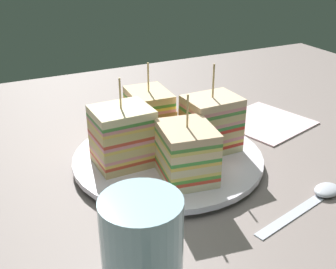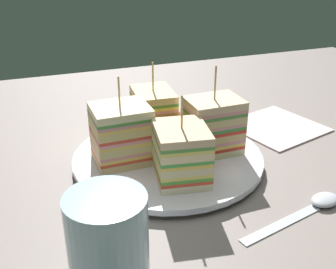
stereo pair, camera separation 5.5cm
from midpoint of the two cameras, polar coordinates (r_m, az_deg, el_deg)
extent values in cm
cube|color=slate|center=(57.56, 2.75, -4.83)|extent=(129.83, 91.45, 1.80)
cylinder|color=white|center=(56.95, 2.77, -3.78)|extent=(15.74, 15.74, 0.63)
cylinder|color=white|center=(56.61, 2.79, -3.16)|extent=(25.39, 25.39, 0.77)
cube|color=beige|center=(51.16, 4.86, -5.52)|extent=(7.12, 7.97, 0.92)
cube|color=#9E7242|center=(54.05, 3.92, -3.66)|extent=(5.90, 1.25, 0.92)
cube|color=#E1432D|center=(50.82, 4.89, -4.87)|extent=(7.12, 7.97, 0.43)
cube|color=#529E3B|center=(50.60, 4.91, -4.45)|extent=(7.12, 7.97, 0.43)
cube|color=#EACD5C|center=(50.39, 4.93, -4.02)|extent=(7.12, 7.97, 0.43)
cube|color=beige|center=(50.06, 4.96, -3.35)|extent=(7.12, 7.97, 0.92)
cube|color=#9E7242|center=(53.01, 3.99, -1.57)|extent=(5.90, 1.25, 0.92)
cube|color=#F2C553|center=(49.74, 4.99, -2.67)|extent=(7.12, 7.97, 0.43)
cube|color=green|center=(49.54, 5.01, -2.23)|extent=(7.12, 7.97, 0.43)
cube|color=beige|center=(49.23, 5.04, -1.54)|extent=(7.12, 7.97, 0.92)
cube|color=#B2844C|center=(52.22, 4.05, 0.17)|extent=(5.90, 1.25, 0.92)
cube|color=#E1C95D|center=(48.92, 5.07, -0.84)|extent=(7.12, 7.97, 0.43)
cube|color=#4C8F3D|center=(48.73, 5.08, -0.38)|extent=(7.12, 7.97, 0.43)
cube|color=#D9B28B|center=(48.44, 5.12, 0.34)|extent=(7.12, 7.97, 0.92)
cylinder|color=tan|center=(47.45, 5.23, 3.01)|extent=(0.24, 0.24, 3.98)
cube|color=beige|center=(57.89, 8.71, -1.80)|extent=(7.17, 5.67, 0.94)
cube|color=#9E7242|center=(56.40, 5.63, -2.39)|extent=(0.38, 5.44, 0.94)
cube|color=red|center=(57.57, 8.76, -1.18)|extent=(7.17, 5.67, 0.46)
cube|color=#F5C953|center=(57.36, 8.79, -0.76)|extent=(7.17, 5.67, 0.46)
cube|color=pink|center=(57.16, 8.82, -0.34)|extent=(7.17, 5.67, 0.46)
cube|color=#DDB77F|center=(56.86, 8.87, 0.29)|extent=(7.17, 5.67, 0.94)
cube|color=#B2844C|center=(55.34, 5.73, -0.25)|extent=(0.38, 5.44, 0.94)
cube|color=red|center=(56.57, 8.92, 0.94)|extent=(7.17, 5.67, 0.46)
cube|color=#3B8C40|center=(56.38, 8.95, 1.37)|extent=(7.17, 5.67, 0.46)
cube|color=pink|center=(56.19, 8.98, 1.80)|extent=(7.17, 5.67, 0.46)
cube|color=#D6C086|center=(55.91, 9.03, 2.46)|extent=(7.17, 5.67, 0.94)
cube|color=#B2844C|center=(54.37, 5.84, 1.97)|extent=(0.38, 5.44, 0.94)
cube|color=#4A8D3F|center=(55.64, 9.08, 3.13)|extent=(7.17, 5.67, 0.46)
cube|color=pink|center=(55.47, 9.11, 3.57)|extent=(7.17, 5.67, 0.46)
cube|color=beige|center=(55.21, 9.16, 4.25)|extent=(7.17, 5.67, 0.94)
cylinder|color=tan|center=(54.30, 9.36, 6.92)|extent=(0.24, 0.24, 4.49)
cube|color=beige|center=(61.34, 0.73, 0.16)|extent=(5.84, 7.42, 0.94)
cube|color=#B2844C|center=(58.37, 1.71, -1.25)|extent=(5.28, 0.64, 0.94)
cube|color=#DD3F32|center=(61.05, 0.73, 0.73)|extent=(5.84, 7.42, 0.41)
cube|color=#F4D051|center=(60.88, 0.74, 1.08)|extent=(5.84, 7.42, 0.41)
cube|color=#459234|center=(60.71, 0.74, 1.43)|extent=(5.84, 7.42, 0.41)
cube|color=beige|center=(60.44, 0.74, 2.02)|extent=(5.84, 7.42, 0.94)
cube|color=#9E7242|center=(57.42, 1.74, 0.69)|extent=(5.28, 0.64, 0.94)
cube|color=#DD452A|center=(60.17, 0.75, 2.61)|extent=(5.84, 7.42, 0.41)
cube|color=pink|center=(60.01, 0.75, 2.97)|extent=(5.84, 7.42, 0.41)
cube|color=beige|center=(59.75, 0.75, 3.57)|extent=(5.84, 7.42, 0.94)
cube|color=#9E7242|center=(56.70, 1.76, 2.30)|extent=(5.28, 0.64, 0.94)
cube|color=pink|center=(59.50, 0.76, 4.17)|extent=(5.84, 7.42, 0.41)
cube|color=#F3CA4C|center=(59.35, 0.76, 4.54)|extent=(5.84, 7.42, 0.41)
cube|color=#4B8F38|center=(59.21, 0.76, 4.91)|extent=(5.84, 7.42, 0.41)
cube|color=beige|center=(58.97, 0.76, 5.53)|extent=(5.84, 7.42, 0.94)
cylinder|color=tan|center=(58.16, 0.78, 7.84)|extent=(0.24, 0.24, 4.07)
cube|color=#DBB67B|center=(54.92, -3.35, -3.11)|extent=(7.21, 6.31, 0.96)
cube|color=#B2844C|center=(55.93, 0.03, -2.50)|extent=(0.41, 6.04, 0.96)
cube|color=#D4452C|center=(54.60, -3.37, -2.48)|extent=(7.21, 6.31, 0.42)
cube|color=#F3C054|center=(54.40, -3.38, -2.09)|extent=(7.21, 6.31, 0.42)
cube|color=pink|center=(54.21, -3.39, -1.70)|extent=(7.21, 6.31, 0.42)
cube|color=#DDBF7F|center=(53.90, -3.41, -1.05)|extent=(7.21, 6.31, 0.96)
cube|color=#9E7242|center=(54.92, 0.03, -0.47)|extent=(0.41, 6.04, 0.96)
cube|color=#E7C153|center=(53.60, -3.43, -0.39)|extent=(7.21, 6.31, 0.42)
cube|color=pink|center=(53.42, -3.44, 0.01)|extent=(7.21, 6.31, 0.42)
cube|color=#D24631|center=(53.24, -3.45, 0.41)|extent=(7.21, 6.31, 0.42)
cube|color=#DABE7B|center=(52.95, -3.47, 1.08)|extent=(7.21, 6.31, 0.96)
cube|color=#9E7242|center=(53.99, 0.03, 1.63)|extent=(0.41, 6.04, 0.96)
cube|color=#EDC056|center=(52.67, -3.49, 1.76)|extent=(7.21, 6.31, 0.42)
cube|color=pink|center=(52.50, -3.51, 2.18)|extent=(7.21, 6.31, 0.42)
cube|color=#4B8E3E|center=(52.34, -3.52, 2.59)|extent=(7.21, 6.31, 0.42)
cube|color=beige|center=(52.07, -3.54, 3.29)|extent=(7.21, 6.31, 0.96)
cylinder|color=tan|center=(51.21, -3.61, 5.78)|extent=(0.24, 0.24, 3.86)
cylinder|color=#EFDA7D|center=(54.87, 4.32, -3.41)|extent=(4.52, 4.53, 0.46)
cylinder|color=#EBBC63|center=(55.31, 1.67, -2.46)|extent=(3.57, 3.57, 0.34)
cylinder|color=#E1D579|center=(55.09, 1.53, -2.22)|extent=(4.69, 4.66, 1.01)
cylinder|color=#DABD68|center=(54.84, 3.50, -1.30)|extent=(5.10, 5.10, 0.52)
cube|color=silver|center=(48.29, 18.43, -11.53)|extent=(11.28, 3.85, 0.25)
ellipsoid|color=silver|center=(53.15, 23.39, -8.23)|extent=(4.15, 3.41, 1.00)
cube|color=silver|center=(70.43, 16.69, 1.06)|extent=(15.76, 15.52, 0.50)
cylinder|color=#A8CEE0|center=(34.46, -3.33, -16.07)|extent=(6.41, 6.41, 10.68)
camera|label=1|loc=(0.03, -87.14, 1.37)|focal=44.89mm
camera|label=2|loc=(0.03, 92.86, -1.37)|focal=44.89mm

